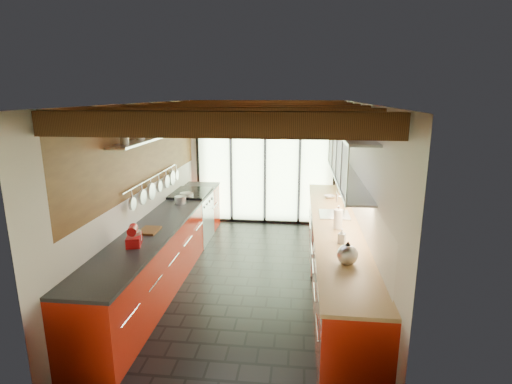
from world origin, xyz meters
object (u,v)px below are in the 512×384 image
kettle (347,253)px  soap_bottle (342,236)px  bowl (329,197)px  paper_towel (338,219)px  stand_mixer (134,237)px

kettle → soap_bottle: kettle is taller
bowl → paper_towel: bearing=-90.0°
paper_towel → soap_bottle: (0.00, -0.56, -0.04)m
soap_bottle → stand_mixer: bearing=-172.4°
soap_bottle → bowl: 2.24m
kettle → bowl: kettle is taller
stand_mixer → bowl: 3.62m
kettle → bowl: bearing=90.0°
kettle → stand_mixer: bearing=173.7°
kettle → bowl: 2.86m
bowl → kettle: bearing=-90.0°
stand_mixer → soap_bottle: 2.56m
stand_mixer → kettle: bearing=-6.3°
stand_mixer → bowl: (2.54, 2.58, -0.08)m
kettle → bowl: (0.00, 2.86, -0.10)m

